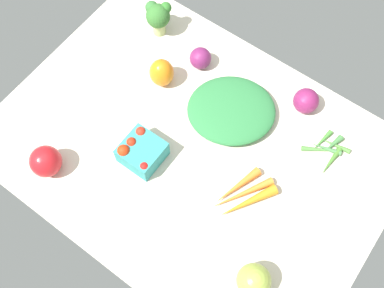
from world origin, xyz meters
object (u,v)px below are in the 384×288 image
object	(u,v)px
leafy_greens_clump	(231,110)
bell_pepper_orange	(162,73)
red_onion_near_basket	(306,101)
bell_pepper_red	(46,161)
red_onion_center	(200,58)
heirloom_tomato_green	(254,281)
carrot_bunch	(243,195)
berry_basket	(141,152)
broccoli_head	(158,16)
okra_pile	(328,149)

from	to	relation	value
leafy_greens_clump	bell_pepper_orange	bearing A→B (deg)	-173.19
red_onion_near_basket	bell_pepper_red	distance (cm)	71.40
red_onion_near_basket	bell_pepper_red	bearing A→B (deg)	-129.10
red_onion_center	heirloom_tomato_green	bearing A→B (deg)	-43.27
bell_pepper_orange	red_onion_near_basket	bearing A→B (deg)	23.82
red_onion_near_basket	carrot_bunch	size ratio (longest dim) A/B	0.42
red_onion_center	berry_basket	distance (cm)	33.59
leafy_greens_clump	carrot_bunch	distance (cm)	24.43
heirloom_tomato_green	bell_pepper_red	bearing A→B (deg)	-173.82
bell_pepper_red	red_onion_center	bearing A→B (deg)	75.30
leafy_greens_clump	heirloom_tomato_green	size ratio (longest dim) A/B	2.99
heirloom_tomato_green	bell_pepper_orange	distance (cm)	61.12
heirloom_tomato_green	leafy_greens_clump	bearing A→B (deg)	130.25
berry_basket	red_onion_center	bearing A→B (deg)	98.09
heirloom_tomato_green	broccoli_head	distance (cm)	78.88
bell_pepper_red	broccoli_head	bearing A→B (deg)	94.65
berry_basket	red_onion_near_basket	bearing A→B (deg)	54.86
red_onion_near_basket	broccoli_head	bearing A→B (deg)	-176.98
red_onion_center	bell_pepper_red	bearing A→B (deg)	-104.70
okra_pile	leafy_greens_clump	bearing A→B (deg)	-167.42
red_onion_center	bell_pepper_red	size ratio (longest dim) A/B	0.76
red_onion_near_basket	bell_pepper_orange	xyz separation A→B (cm)	(-37.34, -16.49, 0.89)
broccoli_head	bell_pepper_red	bearing A→B (deg)	-85.35
bell_pepper_red	broccoli_head	size ratio (longest dim) A/B	0.78
leafy_greens_clump	okra_pile	size ratio (longest dim) A/B	1.90
okra_pile	broccoli_head	size ratio (longest dim) A/B	1.19
bell_pepper_orange	bell_pepper_red	bearing A→B (deg)	-101.17
berry_basket	broccoli_head	world-z (taller)	broccoli_head
heirloom_tomato_green	broccoli_head	bearing A→B (deg)	143.98
bell_pepper_red	heirloom_tomato_green	bearing A→B (deg)	6.18
bell_pepper_red	okra_pile	size ratio (longest dim) A/B	0.66
okra_pile	broccoli_head	xyz separation A→B (cm)	(-61.28, 5.18, 5.95)
okra_pile	heirloom_tomato_green	bearing A→B (deg)	-86.56
red_onion_near_basket	leafy_greens_clump	bearing A→B (deg)	-137.81
red_onion_near_basket	broccoli_head	distance (cm)	49.49
berry_basket	heirloom_tomato_green	bearing A→B (deg)	-13.99
red_onion_center	bell_pepper_orange	distance (cm)	12.47
carrot_bunch	heirloom_tomato_green	size ratio (longest dim) A/B	2.09
red_onion_near_basket	okra_pile	world-z (taller)	red_onion_near_basket
okra_pile	bell_pepper_orange	distance (cm)	50.20
berry_basket	carrot_bunch	bearing A→B (deg)	12.89
red_onion_near_basket	broccoli_head	world-z (taller)	broccoli_head
leafy_greens_clump	bell_pepper_orange	xyz separation A→B (cm)	(-22.06, -2.63, 2.11)
carrot_bunch	red_onion_center	bearing A→B (deg)	140.60
red_onion_near_basket	broccoli_head	xyz separation A→B (cm)	(-49.32, -2.60, 3.21)
heirloom_tomato_green	red_onion_near_basket	bearing A→B (deg)	106.43
leafy_greens_clump	bell_pepper_red	bearing A→B (deg)	-125.60
leafy_greens_clump	broccoli_head	xyz separation A→B (cm)	(-34.04, 11.25, 4.43)
leafy_greens_clump	bell_pepper_orange	distance (cm)	22.31
red_onion_center	berry_basket	world-z (taller)	berry_basket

